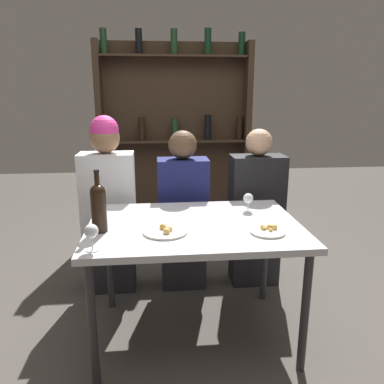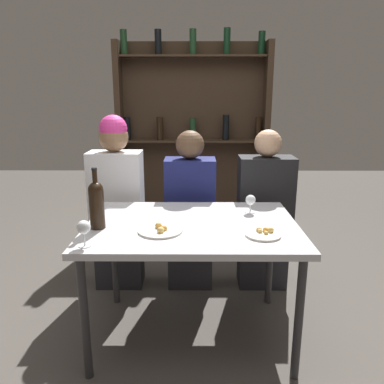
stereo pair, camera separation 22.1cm
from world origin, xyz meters
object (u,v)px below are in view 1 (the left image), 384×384
Objects in this scene: seated_person_left at (109,208)px; food_plate_1 at (268,231)px; seated_person_right at (256,213)px; food_plate_0 at (165,231)px; wine_bottle at (99,206)px; wine_glass_0 at (248,199)px; wine_glass_1 at (91,232)px; seated_person_center at (183,215)px.

food_plate_1 is at bearing -41.28° from seated_person_left.
seated_person_right is at bearing 0.00° from seated_person_left.
food_plate_0 is 1.05m from seated_person_right.
wine_bottle reaches higher than wine_glass_0.
wine_glass_1 reaches higher than food_plate_0.
food_plate_0 is at bearing -147.92° from wine_glass_0.
seated_person_left is 0.54m from seated_person_center.
food_plate_0 is 0.86m from seated_person_left.
seated_person_right is (0.55, 0.00, -0.00)m from seated_person_center.
wine_bottle is at bearing -145.94° from seated_person_right.
seated_person_center is at bearing -180.00° from seated_person_right.
seated_person_center reaches higher than food_plate_1.
wine_glass_0 is at bearing 92.16° from food_plate_1.
seated_person_right is at bearing 68.04° from wine_glass_0.
seated_person_right reaches higher than seated_person_center.
seated_person_left is 1.09m from seated_person_right.
seated_person_center is at bearing 62.61° from wine_glass_1.
wine_bottle is 0.92m from wine_glass_0.
seated_person_center is at bearing 0.00° from seated_person_left.
seated_person_right is at bearing 78.87° from food_plate_1.
wine_glass_0 is 0.53m from seated_person_right.
food_plate_0 is (-0.53, -0.33, -0.07)m from wine_glass_0.
seated_person_center is at bearing 78.85° from food_plate_0.
seated_person_left reaches higher than wine_glass_1.
food_plate_1 is (0.01, -0.38, -0.07)m from wine_glass_0.
wine_glass_0 is at bearing 17.48° from wine_bottle.
food_plate_0 is at bearing -8.98° from wine_bottle.
wine_glass_1 is at bearing -117.39° from seated_person_center.
food_plate_0 is 0.20× the size of seated_person_right.
food_plate_1 is (0.89, -0.11, -0.13)m from wine_bottle.
seated_person_center is 1.00× the size of seated_person_right.
seated_person_center reaches higher than wine_glass_0.
seated_person_left is (-0.93, 0.82, -0.10)m from food_plate_1.
wine_bottle reaches higher than food_plate_0.
food_plate_1 is at bearing -6.84° from wine_bottle.
seated_person_left reaches higher than food_plate_0.
wine_glass_0 is 0.09× the size of seated_person_left.
seated_person_right is at bearing 42.51° from wine_glass_1.
wine_bottle is 0.28× the size of seated_person_center.
seated_person_left is at bearing 138.72° from food_plate_1.
wine_glass_0 is at bearing 31.13° from wine_glass_1.
wine_glass_1 is at bearing -150.34° from food_plate_0.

